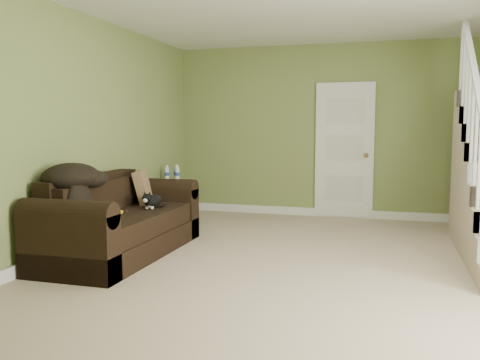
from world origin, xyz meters
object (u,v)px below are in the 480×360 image
Objects in this scene: side_table at (174,200)px; cat at (152,201)px; sofa at (118,225)px; banana at (119,213)px.

side_table is 1.80m from cat.
cat is at bearing -73.80° from side_table.
side_table is at bearing 107.04° from cat.
sofa is 2.65× the size of side_table.
banana is at bearing -102.23° from cat.
sofa is at bearing -82.74° from side_table.
cat reaches higher than banana.
sofa is 2.07m from side_table.
cat is (0.50, -1.71, 0.24)m from side_table.
sofa is at bearing 118.77° from banana.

